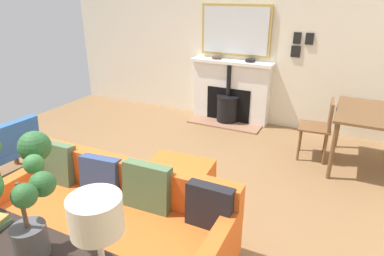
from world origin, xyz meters
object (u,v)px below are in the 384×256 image
Objects in this scene: mantel_bowl_near at (217,58)px; sofa at (112,218)px; table_lamp_far_end at (96,218)px; potted_plant at (19,189)px; mantel_bowl_far at (250,60)px; dining_table at (369,119)px; armchair_accent at (7,146)px; fireplace at (230,95)px; console_table at (20,253)px; dining_chair_near_fireplace at (322,124)px; ottoman at (177,177)px.

mantel_bowl_near is 3.53m from sofa.
potted_plant reaches higher than table_lamp_far_end.
dining_table is at bearing 64.49° from mantel_bowl_far.
sofa is at bearing 77.64° from armchair_accent.
table_lamp_far_end is 0.49m from potted_plant.
mantel_bowl_near is 3.36m from armchair_accent.
fireplace is at bearing -176.49° from sofa.
table_lamp_far_end reaches higher than console_table.
dining_chair_near_fireplace reaches higher than console_table.
table_lamp_far_end is (1.22, 2.48, 0.67)m from armchair_accent.
armchair_accent reaches higher than ottoman.
ottoman is at bearing 106.57° from armchair_accent.
potted_plant is (4.26, 0.65, 0.08)m from mantel_bowl_near.
console_table is (4.21, 0.21, 0.18)m from fireplace.
mantel_bowl_far is at bearing 90.00° from mantel_bowl_near.
armchair_accent is 4.29m from dining_table.
potted_plant is at bearing 8.64° from mantel_bowl_near.
armchair_accent is 2.85m from table_lamp_far_end.
potted_plant is at bearing 2.41° from ottoman.
table_lamp_far_end is (1.79, 0.56, 0.89)m from ottoman.
armchair_accent is (3.02, -1.35, -0.62)m from mantel_bowl_near.
potted_plant is at bearing 58.09° from armchair_accent.
potted_plant is (0.84, 0.16, 0.81)m from sofa.
dining_table is (-1.60, 1.78, 0.42)m from ottoman.
dining_table is (0.85, 2.35, -0.42)m from mantel_bowl_near.
console_table is at bearing -97.41° from potted_plant.
fireplace is at bearing -173.02° from ottoman.
table_lamp_far_end is at bearing 63.82° from armchair_accent.
mantel_bowl_near is at bearing -114.63° from dining_chair_near_fireplace.
armchair_accent is at bearing -102.36° from sofa.
mantel_bowl_far is 0.19× the size of dining_chair_near_fireplace.
mantel_bowl_near reaches higher than dining_chair_near_fireplace.
fireplace is at bearing -177.14° from console_table.
potted_plant is at bearing 0.95° from mantel_bowl_far.
potted_plant reaches higher than dining_table.
console_table is 2.12× the size of dining_chair_near_fireplace.
potted_plant is 3.85m from dining_table.
mantel_bowl_far is 4.26m from potted_plant.
potted_plant is at bearing 82.59° from console_table.
potted_plant is at bearing 11.09° from sofa.
sofa is 1.19× the size of console_table.
table_lamp_far_end is 0.61× the size of dining_chair_near_fireplace.
mantel_bowl_near reaches higher than armchair_accent.
sofa is 2.77× the size of ottoman.
mantel_bowl_near is 0.08× the size of sofa.
console_table is 0.53m from potted_plant.
dining_table is at bearing 144.00° from sofa.
ottoman is 0.91× the size of dining_chair_near_fireplace.
dining_chair_near_fireplace is (-3.40, 0.70, -0.62)m from table_lamp_far_end.
table_lamp_far_end reaches higher than sofa.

